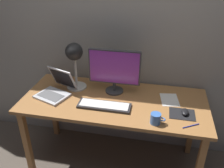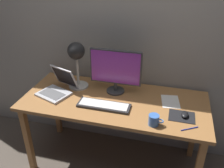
{
  "view_description": "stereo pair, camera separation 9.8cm",
  "coord_description": "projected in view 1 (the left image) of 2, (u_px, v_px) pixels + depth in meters",
  "views": [
    {
      "loc": [
        0.35,
        -1.75,
        1.87
      ],
      "look_at": [
        -0.01,
        -0.05,
        0.92
      ],
      "focal_mm": 38.75,
      "sensor_mm": 36.0,
      "label": 1
    },
    {
      "loc": [
        0.44,
        -1.72,
        1.87
      ],
      "look_at": [
        -0.01,
        -0.05,
        0.92
      ],
      "focal_mm": 38.75,
      "sensor_mm": 36.0,
      "label": 2
    }
  ],
  "objects": [
    {
      "name": "paper_sheet_near_mouse",
      "position": [
        170.0,
        100.0,
        2.1
      ],
      "size": [
        0.18,
        0.23,
        0.0
      ],
      "primitive_type": "cube",
      "rotation": [
        0.0,
        0.0,
        0.15
      ],
      "color": "white",
      "rests_on": "desk"
    },
    {
      "name": "mousepad",
      "position": [
        182.0,
        114.0,
        1.91
      ],
      "size": [
        0.2,
        0.16,
        0.0
      ],
      "primitive_type": "cube",
      "color": "black",
      "rests_on": "desk"
    },
    {
      "name": "mouse",
      "position": [
        185.0,
        112.0,
        1.91
      ],
      "size": [
        0.06,
        0.1,
        0.03
      ],
      "primitive_type": "ellipsoid",
      "color": "black",
      "rests_on": "mousepad"
    },
    {
      "name": "keyboard_main",
      "position": [
        104.0,
        106.0,
        2.0
      ],
      "size": [
        0.44,
        0.14,
        0.03
      ],
      "color": "#28282B",
      "rests_on": "desk"
    },
    {
      "name": "desk_lamp",
      "position": [
        74.0,
        57.0,
        2.14
      ],
      "size": [
        0.19,
        0.19,
        0.44
      ],
      "color": "beige",
      "rests_on": "desk"
    },
    {
      "name": "ground_plane",
      "position": [
        114.0,
        161.0,
        2.46
      ],
      "size": [
        4.8,
        4.8,
        0.0
      ],
      "primitive_type": "plane",
      "color": "brown",
      "rests_on": "ground"
    },
    {
      "name": "laptop",
      "position": [
        57.0,
        87.0,
        2.17
      ],
      "size": [
        0.35,
        0.38,
        0.23
      ],
      "color": "silver",
      "rests_on": "desk"
    },
    {
      "name": "pen",
      "position": [
        191.0,
        126.0,
        1.78
      ],
      "size": [
        0.12,
        0.08,
        0.01
      ],
      "primitive_type": "cylinder",
      "rotation": [
        0.0,
        1.57,
        0.55
      ],
      "color": "#2633A5",
      "rests_on": "desk"
    },
    {
      "name": "coffee_mug",
      "position": [
        156.0,
        119.0,
        1.79
      ],
      "size": [
        0.11,
        0.08,
        0.08
      ],
      "color": "#3F72CC",
      "rests_on": "desk"
    },
    {
      "name": "back_wall",
      "position": [
        123.0,
        24.0,
        2.18
      ],
      "size": [
        4.8,
        0.06,
        2.6
      ],
      "primitive_type": "cube",
      "color": "#9E998E",
      "rests_on": "ground"
    },
    {
      "name": "monitor",
      "position": [
        114.0,
        69.0,
        2.12
      ],
      "size": [
        0.46,
        0.16,
        0.41
      ],
      "color": "#38383A",
      "rests_on": "desk"
    },
    {
      "name": "desk",
      "position": [
        114.0,
        107.0,
        2.14
      ],
      "size": [
        1.6,
        0.7,
        0.74
      ],
      "color": "#A8703D",
      "rests_on": "ground"
    }
  ]
}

